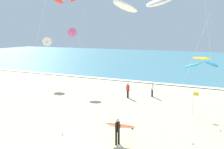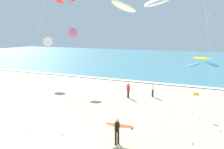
{
  "view_description": "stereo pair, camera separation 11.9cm",
  "coord_description": "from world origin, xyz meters",
  "px_view_note": "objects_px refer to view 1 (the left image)",
  "views": [
    {
      "loc": [
        7.6,
        -9.02,
        6.94
      ],
      "look_at": [
        0.12,
        7.45,
        3.71
      ],
      "focal_mm": 37.82,
      "sensor_mm": 36.0,
      "label": 1
    },
    {
      "loc": [
        7.71,
        -8.97,
        6.94
      ],
      "look_at": [
        0.12,
        7.45,
        3.71
      ],
      "focal_mm": 37.82,
      "sensor_mm": 36.0,
      "label": 2
    }
  ],
  "objects_px": {
    "surfer_trailing": "(118,128)",
    "bystander_white_top": "(152,89)",
    "kite_delta_rose_close": "(72,33)",
    "kite_delta_ivory_high": "(47,42)",
    "kite_arc_amber_low": "(65,0)",
    "kite_arc_golden_mid": "(202,62)",
    "lifeguard_flag": "(194,101)",
    "kite_arc_cobalt_far": "(141,1)",
    "bystander_red_top": "(128,90)"
  },
  "relations": [
    {
      "from": "kite_arc_amber_low",
      "to": "kite_arc_cobalt_far",
      "type": "bearing_deg",
      "value": -44.2
    },
    {
      "from": "kite_delta_rose_close",
      "to": "kite_delta_ivory_high",
      "type": "bearing_deg",
      "value": 175.3
    },
    {
      "from": "kite_arc_golden_mid",
      "to": "bystander_white_top",
      "type": "height_order",
      "value": "kite_arc_golden_mid"
    },
    {
      "from": "kite_arc_cobalt_far",
      "to": "bystander_white_top",
      "type": "relative_size",
      "value": 5.26
    },
    {
      "from": "kite_delta_ivory_high",
      "to": "lifeguard_flag",
      "type": "height_order",
      "value": "kite_delta_ivory_high"
    },
    {
      "from": "lifeguard_flag",
      "to": "kite_arc_amber_low",
      "type": "bearing_deg",
      "value": -169.73
    },
    {
      "from": "kite_delta_rose_close",
      "to": "bystander_red_top",
      "type": "xyz_separation_m",
      "value": [
        8.46,
        -2.32,
        -6.13
      ]
    },
    {
      "from": "lifeguard_flag",
      "to": "kite_arc_cobalt_far",
      "type": "bearing_deg",
      "value": -94.63
    },
    {
      "from": "kite_arc_amber_low",
      "to": "kite_arc_golden_mid",
      "type": "bearing_deg",
      "value": 1.63
    },
    {
      "from": "kite_arc_golden_mid",
      "to": "lifeguard_flag",
      "type": "relative_size",
      "value": 2.45
    },
    {
      "from": "kite_delta_ivory_high",
      "to": "lifeguard_flag",
      "type": "distance_m",
      "value": 21.03
    },
    {
      "from": "kite_delta_ivory_high",
      "to": "kite_arc_golden_mid",
      "type": "bearing_deg",
      "value": -19.75
    },
    {
      "from": "kite_delta_rose_close",
      "to": "bystander_white_top",
      "type": "relative_size",
      "value": 4.76
    },
    {
      "from": "kite_arc_golden_mid",
      "to": "kite_arc_amber_low",
      "type": "distance_m",
      "value": 12.77
    },
    {
      "from": "bystander_white_top",
      "to": "kite_arc_golden_mid",
      "type": "bearing_deg",
      "value": -49.38
    },
    {
      "from": "surfer_trailing",
      "to": "bystander_white_top",
      "type": "height_order",
      "value": "surfer_trailing"
    },
    {
      "from": "surfer_trailing",
      "to": "kite_delta_ivory_high",
      "type": "height_order",
      "value": "kite_delta_ivory_high"
    },
    {
      "from": "bystander_white_top",
      "to": "lifeguard_flag",
      "type": "distance_m",
      "value": 6.46
    },
    {
      "from": "kite_arc_cobalt_far",
      "to": "lifeguard_flag",
      "type": "height_order",
      "value": "kite_arc_cobalt_far"
    },
    {
      "from": "lifeguard_flag",
      "to": "surfer_trailing",
      "type": "bearing_deg",
      "value": -117.35
    },
    {
      "from": "kite_delta_ivory_high",
      "to": "kite_delta_rose_close",
      "type": "distance_m",
      "value": 4.51
    },
    {
      "from": "surfer_trailing",
      "to": "bystander_red_top",
      "type": "bearing_deg",
      "value": 107.48
    },
    {
      "from": "kite_delta_ivory_high",
      "to": "bystander_red_top",
      "type": "relative_size",
      "value": 4.0
    },
    {
      "from": "kite_arc_cobalt_far",
      "to": "kite_delta_rose_close",
      "type": "relative_size",
      "value": 1.11
    },
    {
      "from": "surfer_trailing",
      "to": "kite_delta_rose_close",
      "type": "height_order",
      "value": "kite_delta_rose_close"
    },
    {
      "from": "kite_arc_golden_mid",
      "to": "bystander_white_top",
      "type": "bearing_deg",
      "value": 130.62
    },
    {
      "from": "kite_arc_amber_low",
      "to": "kite_delta_rose_close",
      "type": "height_order",
      "value": "kite_arc_amber_low"
    },
    {
      "from": "kite_delta_rose_close",
      "to": "bystander_white_top",
      "type": "height_order",
      "value": "kite_delta_rose_close"
    },
    {
      "from": "kite_arc_amber_low",
      "to": "bystander_white_top",
      "type": "relative_size",
      "value": 6.39
    },
    {
      "from": "surfer_trailing",
      "to": "lifeguard_flag",
      "type": "xyz_separation_m",
      "value": [
        3.78,
        7.3,
        0.22
      ]
    },
    {
      "from": "kite_arc_golden_mid",
      "to": "bystander_red_top",
      "type": "relative_size",
      "value": 3.24
    },
    {
      "from": "kite_delta_ivory_high",
      "to": "kite_arc_amber_low",
      "type": "relative_size",
      "value": 0.63
    },
    {
      "from": "kite_arc_golden_mid",
      "to": "kite_arc_amber_low",
      "type": "xyz_separation_m",
      "value": [
        -11.72,
        -0.33,
        5.08
      ]
    },
    {
      "from": "kite_arc_amber_low",
      "to": "kite_delta_rose_close",
      "type": "distance_m",
      "value": 8.91
    },
    {
      "from": "surfer_trailing",
      "to": "kite_arc_cobalt_far",
      "type": "bearing_deg",
      "value": -58.95
    },
    {
      "from": "kite_delta_ivory_high",
      "to": "kite_delta_rose_close",
      "type": "bearing_deg",
      "value": -4.7
    },
    {
      "from": "kite_arc_amber_low",
      "to": "lifeguard_flag",
      "type": "height_order",
      "value": "kite_arc_amber_low"
    },
    {
      "from": "kite_delta_ivory_high",
      "to": "bystander_white_top",
      "type": "distance_m",
      "value": 15.89
    },
    {
      "from": "kite_arc_cobalt_far",
      "to": "kite_delta_rose_close",
      "type": "xyz_separation_m",
      "value": [
        -14.49,
        17.21,
        -1.07
      ]
    },
    {
      "from": "surfer_trailing",
      "to": "kite_delta_rose_close",
      "type": "relative_size",
      "value": 0.27
    },
    {
      "from": "kite_arc_golden_mid",
      "to": "kite_delta_rose_close",
      "type": "height_order",
      "value": "kite_delta_rose_close"
    },
    {
      "from": "kite_delta_ivory_high",
      "to": "bystander_white_top",
      "type": "height_order",
      "value": "kite_delta_ivory_high"
    },
    {
      "from": "kite_delta_rose_close",
      "to": "bystander_white_top",
      "type": "distance_m",
      "value": 12.4
    },
    {
      "from": "kite_arc_cobalt_far",
      "to": "kite_arc_amber_low",
      "type": "distance_m",
      "value": 14.38
    },
    {
      "from": "kite_arc_golden_mid",
      "to": "kite_delta_ivory_high",
      "type": "bearing_deg",
      "value": 160.25
    },
    {
      "from": "surfer_trailing",
      "to": "bystander_white_top",
      "type": "xyz_separation_m",
      "value": [
        -0.93,
        11.71,
        -0.23
      ]
    },
    {
      "from": "kite_arc_golden_mid",
      "to": "lifeguard_flag",
      "type": "height_order",
      "value": "kite_arc_golden_mid"
    },
    {
      "from": "bystander_red_top",
      "to": "kite_arc_golden_mid",
      "type": "bearing_deg",
      "value": -31.51
    },
    {
      "from": "kite_arc_cobalt_far",
      "to": "lifeguard_flag",
      "type": "distance_m",
      "value": 13.78
    },
    {
      "from": "bystander_red_top",
      "to": "bystander_white_top",
      "type": "bearing_deg",
      "value": 33.01
    }
  ]
}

